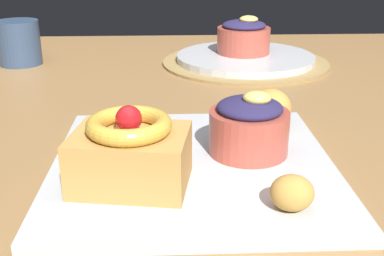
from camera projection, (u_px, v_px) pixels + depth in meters
dining_table at (138, 171)px, 0.69m from camera, size 1.33×1.13×0.73m
woven_placemat at (245, 62)px, 0.93m from camera, size 0.31×0.31×0.00m
front_plate at (193, 166)px, 0.50m from camera, size 0.28×0.28×0.01m
cake_slice at (130, 152)px, 0.44m from camera, size 0.11×0.09×0.08m
berry_ramekin at (249, 126)px, 0.51m from camera, size 0.08×0.08×0.07m
fritter_front at (292, 193)px, 0.41m from camera, size 0.04×0.03×0.03m
fritter_middle at (271, 107)px, 0.59m from camera, size 0.05×0.05×0.04m
back_plate at (245, 58)px, 0.92m from camera, size 0.26×0.26×0.01m
back_ramekin at (244, 37)px, 0.92m from camera, size 0.10×0.10×0.07m
coffee_mug at (19, 43)px, 0.91m from camera, size 0.08×0.08×0.08m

